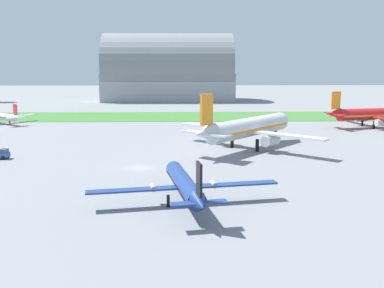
% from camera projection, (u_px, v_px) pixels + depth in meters
% --- Properties ---
extents(ground_plane, '(600.00, 600.00, 0.00)m').
position_uv_depth(ground_plane, '(138.00, 168.00, 75.52)').
color(ground_plane, gray).
extents(grass_taxiway_strip, '(360.00, 28.00, 0.08)m').
position_uv_depth(grass_taxiway_strip, '(160.00, 116.00, 149.67)').
color(grass_taxiway_strip, '#3D7533').
rests_on(grass_taxiway_strip, ground_plane).
extents(airplane_foreground_turboprop, '(24.55, 21.11, 7.40)m').
position_uv_depth(airplane_foreground_turboprop, '(185.00, 184.00, 55.44)').
color(airplane_foreground_turboprop, navy).
rests_on(airplane_foreground_turboprop, ground_plane).
extents(airplane_parked_jet_far, '(28.74, 29.11, 10.39)m').
position_uv_depth(airplane_parked_jet_far, '(372.00, 114.00, 123.27)').
color(airplane_parked_jet_far, red).
rests_on(airplane_parked_jet_far, ground_plane).
extents(airplane_taxiing_turboprop, '(15.75, 17.63, 6.48)m').
position_uv_depth(airplane_taxiing_turboprop, '(2.00, 116.00, 130.37)').
color(airplane_taxiing_turboprop, silver).
rests_on(airplane_taxiing_turboprop, ground_plane).
extents(airplane_midfield_jet, '(27.84, 28.69, 12.43)m').
position_uv_depth(airplane_midfield_jet, '(248.00, 128.00, 91.88)').
color(airplane_midfield_jet, silver).
rests_on(airplane_midfield_jet, ground_plane).
extents(pushback_tug_near_gate, '(3.78, 2.41, 1.95)m').
position_uv_depth(pushback_tug_near_gate, '(0.00, 154.00, 82.58)').
color(pushback_tug_near_gate, '#334FB2').
rests_on(pushback_tug_near_gate, ground_plane).
extents(hangar_distant, '(63.36, 32.56, 32.56)m').
position_uv_depth(hangar_distant, '(168.00, 73.00, 214.90)').
color(hangar_distant, '#9399A3').
rests_on(hangar_distant, ground_plane).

